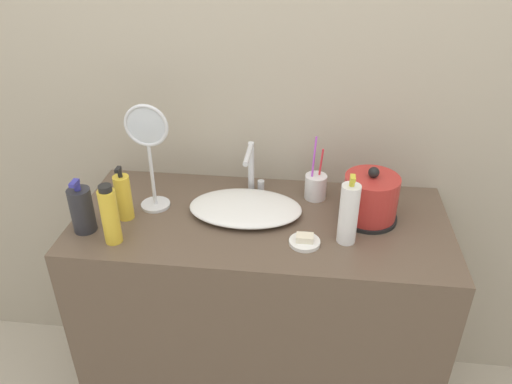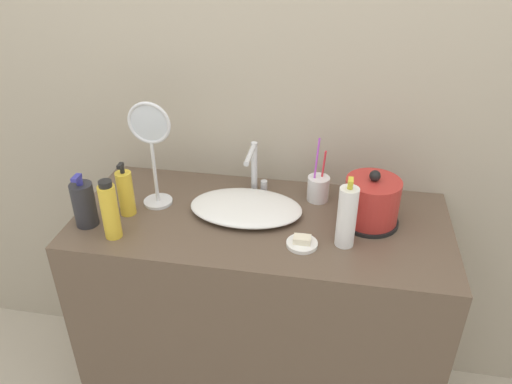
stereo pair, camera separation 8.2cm
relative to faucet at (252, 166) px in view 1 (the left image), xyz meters
name	(u,v)px [view 1 (the left image)]	position (x,y,z in m)	size (l,w,h in m)	color
wall_back	(271,66)	(0.05, 0.13, 0.31)	(6.00, 0.04, 2.60)	#ADA38E
vanity_counter	(260,317)	(0.05, -0.16, -0.55)	(1.22, 0.54, 0.88)	brown
sink_basin	(245,208)	(-0.01, -0.13, -0.09)	(0.37, 0.24, 0.04)	white
faucet	(252,166)	(0.00, 0.00, 0.00)	(0.06, 0.15, 0.19)	silver
electric_kettle	(370,200)	(0.40, -0.12, -0.04)	(0.19, 0.19, 0.19)	black
toothbrush_cup	(316,186)	(0.22, 0.00, -0.06)	(0.07, 0.07, 0.22)	silver
lotion_bottle	(82,210)	(-0.49, -0.29, -0.03)	(0.07, 0.07, 0.18)	#28282D
shampoo_bottle	(110,215)	(-0.38, -0.33, -0.01)	(0.05, 0.05, 0.20)	gold
mouthwash_bottle	(124,197)	(-0.39, -0.20, -0.03)	(0.05, 0.05, 0.19)	gold
hand_cream_bottle	(349,213)	(0.32, -0.25, -0.01)	(0.06, 0.06, 0.23)	white
soap_dish	(305,241)	(0.20, -0.28, -0.10)	(0.09, 0.09, 0.03)	white
vanity_mirror	(149,148)	(-0.31, -0.12, 0.11)	(0.14, 0.10, 0.37)	silver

